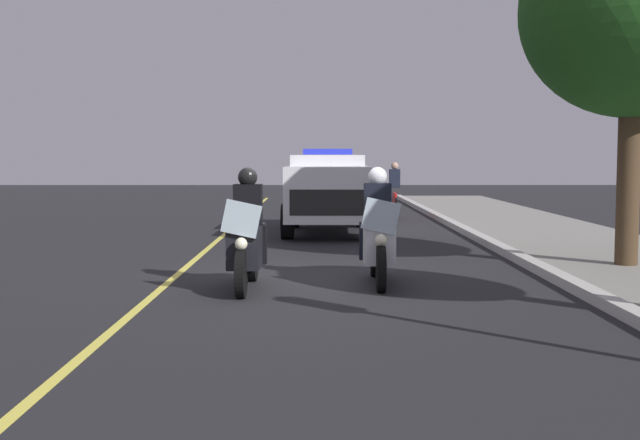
{
  "coord_description": "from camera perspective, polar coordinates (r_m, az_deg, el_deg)",
  "views": [
    {
      "loc": [
        12.43,
        -0.05,
        1.89
      ],
      "look_at": [
        -0.11,
        0.0,
        0.9
      ],
      "focal_mm": 46.04,
      "sensor_mm": 36.0,
      "label": 1
    }
  ],
  "objects": [
    {
      "name": "curb_strip",
      "position": [
        13.07,
        15.81,
        -3.64
      ],
      "size": [
        48.0,
        0.24,
        0.15
      ],
      "primitive_type": "cube",
      "color": "#B7B5AD",
      "rests_on": "ground"
    },
    {
      "name": "lane_stripe_center",
      "position": [
        12.77,
        -10.23,
        -4.05
      ],
      "size": [
        48.0,
        0.12,
        0.01
      ],
      "primitive_type": "cube",
      "color": "#E0D14C",
      "rests_on": "ground"
    },
    {
      "name": "cyclist_background",
      "position": [
        24.63,
        5.21,
        2.06
      ],
      "size": [
        1.76,
        0.32,
        1.69
      ],
      "color": "black",
      "rests_on": "ground"
    },
    {
      "name": "police_motorcycle_lead_left",
      "position": [
        11.63,
        -5.11,
        -1.38
      ],
      "size": [
        2.14,
        0.57,
        1.72
      ],
      "color": "black",
      "rests_on": "ground"
    },
    {
      "name": "ground_plane",
      "position": [
        12.58,
        0.0,
        -4.13
      ],
      "size": [
        80.0,
        80.0,
        0.0
      ],
      "primitive_type": "plane",
      "color": "black"
    },
    {
      "name": "police_suv",
      "position": [
        20.02,
        0.54,
        2.15
      ],
      "size": [
        4.94,
        2.15,
        2.05
      ],
      "color": "silver",
      "rests_on": "ground"
    },
    {
      "name": "tree_mid_block",
      "position": [
        14.47,
        20.95,
        13.43
      ],
      "size": [
        3.63,
        3.63,
        5.86
      ],
      "color": "#42301E",
      "rests_on": "sidewalk_strip"
    },
    {
      "name": "police_motorcycle_lead_right",
      "position": [
        12.1,
        4.05,
        -1.15
      ],
      "size": [
        2.14,
        0.57,
        1.72
      ],
      "color": "black",
      "rests_on": "ground"
    }
  ]
}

